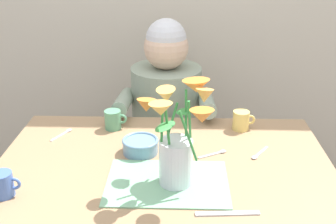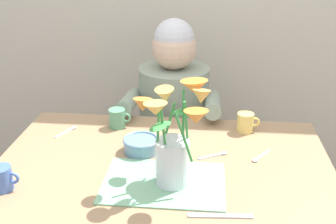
% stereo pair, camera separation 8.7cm
% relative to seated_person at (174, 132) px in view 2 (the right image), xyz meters
% --- Properties ---
extents(dining_table, '(1.20, 0.80, 0.74)m').
position_rel_seated_person_xyz_m(dining_table, '(0.01, -0.62, 0.08)').
color(dining_table, '#9E7A56').
rests_on(dining_table, ground_plane).
extents(seated_person, '(0.45, 0.47, 1.14)m').
position_rel_seated_person_xyz_m(seated_person, '(0.00, 0.00, 0.00)').
color(seated_person, '#4C4C56').
rests_on(seated_person, ground_plane).
extents(striped_placemat, '(0.40, 0.28, 0.00)m').
position_rel_seated_person_xyz_m(striped_placemat, '(0.03, -0.74, 0.18)').
color(striped_placemat, '#7AB289').
rests_on(striped_placemat, dining_table).
extents(flower_vase, '(0.25, 0.28, 0.33)m').
position_rel_seated_person_xyz_m(flower_vase, '(0.06, -0.73, 0.34)').
color(flower_vase, silver).
rests_on(flower_vase, dining_table).
extents(ceramic_bowl, '(0.14, 0.14, 0.06)m').
position_rel_seated_person_xyz_m(ceramic_bowl, '(-0.08, -0.54, 0.21)').
color(ceramic_bowl, '#6689A8').
rests_on(ceramic_bowl, dining_table).
extents(dinner_knife, '(0.19, 0.03, 0.00)m').
position_rel_seated_person_xyz_m(dinner_knife, '(0.21, -0.90, 0.18)').
color(dinner_knife, silver).
rests_on(dinner_knife, dining_table).
extents(ceramic_mug, '(0.09, 0.07, 0.08)m').
position_rel_seated_person_xyz_m(ceramic_mug, '(-0.21, -0.33, 0.22)').
color(ceramic_mug, '#569970').
rests_on(ceramic_mug, dining_table).
extents(tea_cup, '(0.09, 0.07, 0.08)m').
position_rel_seated_person_xyz_m(tea_cup, '(0.32, -0.32, 0.22)').
color(tea_cup, '#E5C666').
rests_on(tea_cup, dining_table).
extents(coffee_cup, '(0.09, 0.07, 0.08)m').
position_rel_seated_person_xyz_m(coffee_cup, '(-0.48, -0.82, 0.22)').
color(coffee_cup, '#476BB7').
rests_on(coffee_cup, dining_table).
extents(spoon_0, '(0.08, 0.11, 0.01)m').
position_rel_seated_person_xyz_m(spoon_0, '(0.36, -0.54, 0.18)').
color(spoon_0, silver).
rests_on(spoon_0, dining_table).
extents(spoon_1, '(0.07, 0.11, 0.01)m').
position_rel_seated_person_xyz_m(spoon_1, '(-0.40, -0.39, 0.18)').
color(spoon_1, silver).
rests_on(spoon_1, dining_table).
extents(spoon_2, '(0.11, 0.07, 0.01)m').
position_rel_seated_person_xyz_m(spoon_2, '(0.21, -0.54, 0.18)').
color(spoon_2, silver).
rests_on(spoon_2, dining_table).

